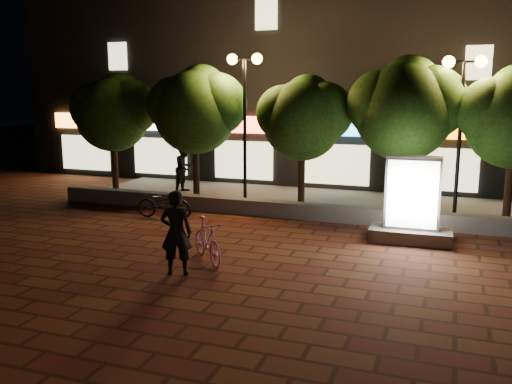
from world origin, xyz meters
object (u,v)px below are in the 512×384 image
at_px(tree_right, 406,106).
at_px(ad_kiosk, 412,208).
at_px(street_lamp_left, 245,91).
at_px(scooter_parked, 164,203).
at_px(street_lamp_right, 462,95).
at_px(rider, 176,233).
at_px(tree_left, 197,107).
at_px(tree_mid, 304,115).
at_px(scooter_pink, 207,241).
at_px(pedestrian, 184,168).
at_px(tree_far_left, 114,110).

relative_size(tree_right, ad_kiosk, 2.16).
distance_m(street_lamp_left, scooter_parked, 4.77).
bearing_deg(street_lamp_right, ad_kiosk, -111.76).
height_order(street_lamp_left, rider, street_lamp_left).
height_order(tree_left, tree_mid, tree_left).
relative_size(ad_kiosk, rider, 1.22).
xyz_separation_m(street_lamp_right, ad_kiosk, (-1.11, -2.78, -2.95)).
bearing_deg(scooter_pink, scooter_parked, 87.49).
xyz_separation_m(tree_right, street_lamp_right, (1.64, -0.26, 0.33)).
xyz_separation_m(tree_right, street_lamp_left, (-5.36, -0.26, 0.46)).
height_order(tree_right, rider, tree_right).
relative_size(street_lamp_left, scooter_parked, 2.83).
bearing_deg(street_lamp_right, rider, -128.56).
height_order(tree_mid, tree_right, tree_right).
bearing_deg(pedestrian, tree_mid, -93.83).
distance_m(tree_far_left, street_lamp_left, 5.50).
relative_size(tree_right, scooter_pink, 2.82).
bearing_deg(ad_kiosk, street_lamp_right, 68.24).
xyz_separation_m(street_lamp_left, ad_kiosk, (5.89, -2.78, -3.08)).
bearing_deg(street_lamp_left, tree_mid, 7.31).
bearing_deg(street_lamp_right, tree_far_left, 178.79).
bearing_deg(scooter_parked, tree_right, -73.43).
xyz_separation_m(tree_right, ad_kiosk, (0.53, -3.04, -2.62)).
bearing_deg(tree_left, scooter_parked, -86.23).
xyz_separation_m(street_lamp_left, rider, (1.17, -7.32, -3.07)).
bearing_deg(street_lamp_left, pedestrian, 157.28).
bearing_deg(tree_mid, rider, -96.64).
bearing_deg(tree_right, street_lamp_left, -177.19).
height_order(street_lamp_left, pedestrian, street_lamp_left).
height_order(street_lamp_left, street_lamp_right, street_lamp_left).
distance_m(scooter_pink, scooter_parked, 4.88).
height_order(tree_left, pedestrian, tree_left).
height_order(tree_mid, ad_kiosk, tree_mid).
distance_m(tree_mid, ad_kiosk, 5.40).
distance_m(tree_left, ad_kiosk, 8.77).
relative_size(tree_left, tree_mid, 1.09).
bearing_deg(pedestrian, scooter_parked, -154.60).
relative_size(tree_left, scooter_parked, 2.67).
bearing_deg(tree_far_left, scooter_parked, -38.31).
height_order(tree_right, street_lamp_right, tree_right).
height_order(ad_kiosk, rider, ad_kiosk).
bearing_deg(scooter_pink, tree_right, 15.76).
relative_size(ad_kiosk, scooter_parked, 1.28).
height_order(tree_far_left, ad_kiosk, tree_far_left).
bearing_deg(scooter_parked, tree_far_left, 45.92).
bearing_deg(pedestrian, street_lamp_left, -105.35).
bearing_deg(tree_mid, street_lamp_right, -3.04).
distance_m(tree_mid, street_lamp_left, 2.22).
bearing_deg(street_lamp_right, scooter_pink, -131.20).
distance_m(tree_mid, street_lamp_right, 5.00).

